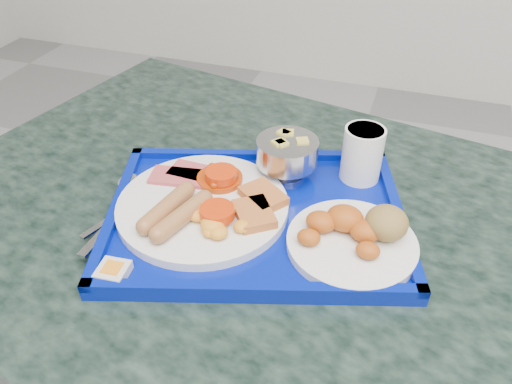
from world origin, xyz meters
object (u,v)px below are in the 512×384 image
at_px(tray, 256,217).
at_px(juice_cup, 362,152).
at_px(main_plate, 206,204).
at_px(table, 276,302).
at_px(fruit_bowl, 287,153).
at_px(bread_plate, 356,235).

relative_size(tray, juice_cup, 5.68).
height_order(main_plate, juice_cup, juice_cup).
distance_m(table, juice_cup, 0.29).
bearing_deg(main_plate, table, 16.02).
bearing_deg(juice_cup, fruit_bowl, -163.62).
relative_size(table, fruit_bowl, 13.01).
xyz_separation_m(bread_plate, fruit_bowl, (-0.13, 0.13, 0.03)).
bearing_deg(main_plate, fruit_bowl, 55.17).
xyz_separation_m(table, main_plate, (-0.10, -0.03, 0.21)).
bearing_deg(juice_cup, main_plate, -141.56).
bearing_deg(fruit_bowl, table, -79.69).
bearing_deg(tray, main_plate, -166.02).
bearing_deg(tray, table, 20.35).
xyz_separation_m(main_plate, bread_plate, (0.22, -0.00, 0.00)).
distance_m(bread_plate, juice_cup, 0.16).
relative_size(table, bread_plate, 7.22).
relative_size(bread_plate, fruit_bowl, 1.80).
height_order(fruit_bowl, juice_cup, juice_cup).
xyz_separation_m(table, tray, (-0.03, -0.01, 0.19)).
relative_size(table, tray, 2.54).
bearing_deg(tray, fruit_bowl, 81.81).
xyz_separation_m(tray, juice_cup, (0.13, 0.14, 0.05)).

